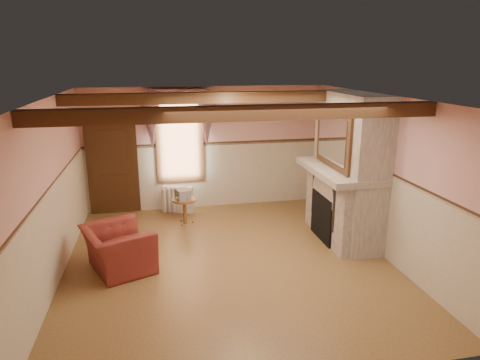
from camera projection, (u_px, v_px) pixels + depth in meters
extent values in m
cube|color=brown|center=(228.00, 261.00, 7.41)|extent=(5.50, 6.00, 0.01)
cube|color=silver|center=(227.00, 98.00, 6.65)|extent=(5.50, 6.00, 0.01)
cube|color=#D49893|center=(206.00, 148.00, 9.86)|extent=(5.50, 0.02, 2.80)
cube|color=#D49893|center=(279.00, 268.00, 4.20)|extent=(5.50, 0.02, 2.80)
cube|color=#D49893|center=(50.00, 194.00, 6.51)|extent=(0.02, 6.00, 2.80)
cube|color=#D49893|center=(381.00, 175.00, 7.55)|extent=(0.02, 6.00, 2.80)
cube|color=black|center=(325.00, 217.00, 8.23)|extent=(0.20, 0.95, 0.90)
imported|color=maroon|center=(118.00, 249.00, 7.03)|extent=(1.33, 1.41, 0.73)
cylinder|color=brown|center=(185.00, 211.00, 9.04)|extent=(0.67, 0.67, 0.55)
cube|color=#B7AD8C|center=(183.00, 194.00, 8.96)|extent=(0.34, 0.38, 0.20)
cube|color=silver|center=(178.00, 199.00, 9.74)|extent=(0.72, 0.39, 0.60)
imported|color=brown|center=(345.00, 168.00, 7.81)|extent=(0.38, 0.38, 0.09)
cube|color=black|center=(327.00, 155.00, 8.62)|extent=(0.14, 0.24, 0.20)
cylinder|color=#BA8B34|center=(332.00, 155.00, 8.36)|extent=(0.11, 0.11, 0.28)
cylinder|color=maroon|center=(360.00, 174.00, 7.23)|extent=(0.06, 0.06, 0.16)
cylinder|color=yellow|center=(345.00, 167.00, 7.80)|extent=(0.06, 0.06, 0.12)
cube|color=gray|center=(349.00, 168.00, 8.05)|extent=(0.85, 2.00, 2.80)
cube|color=gray|center=(340.00, 171.00, 8.03)|extent=(1.05, 2.05, 0.12)
cube|color=silver|center=(333.00, 139.00, 7.83)|extent=(0.06, 1.44, 1.04)
cube|color=black|center=(113.00, 168.00, 9.51)|extent=(1.10, 0.10, 2.10)
cube|color=white|center=(180.00, 138.00, 9.65)|extent=(1.06, 0.08, 2.02)
cube|color=gray|center=(179.00, 112.00, 9.40)|extent=(1.30, 0.14, 1.40)
cube|color=black|center=(243.00, 113.00, 5.54)|extent=(5.50, 0.18, 0.20)
cube|color=black|center=(216.00, 98.00, 7.81)|extent=(5.50, 0.18, 0.20)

